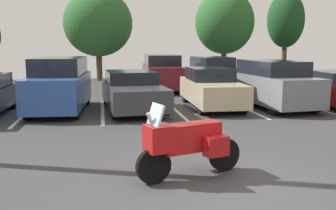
{
  "coord_description": "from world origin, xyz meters",
  "views": [
    {
      "loc": [
        -2.06,
        -6.26,
        2.47
      ],
      "look_at": [
        -0.42,
        3.21,
        0.94
      ],
      "focal_mm": 40.8,
      "sensor_mm": 36.0,
      "label": 1
    }
  ],
  "objects_px": {
    "motorcycle_touring": "(187,143)",
    "car_champagne": "(211,88)",
    "car_charcoal": "(132,91)",
    "car_far_navy": "(258,76)",
    "car_grey": "(274,84)",
    "car_blue": "(60,85)",
    "car_far_tan": "(213,73)",
    "car_far_maroon": "(162,72)"
  },
  "relations": [
    {
      "from": "motorcycle_touring",
      "to": "car_far_maroon",
      "type": "distance_m",
      "value": 13.91
    },
    {
      "from": "car_far_tan",
      "to": "car_far_navy",
      "type": "relative_size",
      "value": 0.88
    },
    {
      "from": "car_far_tan",
      "to": "car_grey",
      "type": "bearing_deg",
      "value": -83.63
    },
    {
      "from": "motorcycle_touring",
      "to": "car_champagne",
      "type": "distance_m",
      "value": 8.23
    },
    {
      "from": "car_blue",
      "to": "car_grey",
      "type": "xyz_separation_m",
      "value": [
        8.17,
        -0.55,
        -0.06
      ]
    },
    {
      "from": "car_far_tan",
      "to": "car_blue",
      "type": "bearing_deg",
      "value": -143.5
    },
    {
      "from": "car_blue",
      "to": "car_far_navy",
      "type": "relative_size",
      "value": 0.92
    },
    {
      "from": "car_grey",
      "to": "car_far_tan",
      "type": "distance_m",
      "value": 6.13
    },
    {
      "from": "car_far_maroon",
      "to": "car_far_tan",
      "type": "relative_size",
      "value": 1.13
    },
    {
      "from": "motorcycle_touring",
      "to": "car_grey",
      "type": "xyz_separation_m",
      "value": [
        5.11,
        7.26,
        0.25
      ]
    },
    {
      "from": "car_far_tan",
      "to": "car_far_navy",
      "type": "bearing_deg",
      "value": 4.29
    },
    {
      "from": "motorcycle_touring",
      "to": "car_grey",
      "type": "height_order",
      "value": "car_grey"
    },
    {
      "from": "motorcycle_touring",
      "to": "car_blue",
      "type": "height_order",
      "value": "car_blue"
    },
    {
      "from": "car_champagne",
      "to": "car_far_maroon",
      "type": "relative_size",
      "value": 0.91
    },
    {
      "from": "car_far_maroon",
      "to": "car_charcoal",
      "type": "bearing_deg",
      "value": -108.97
    },
    {
      "from": "car_charcoal",
      "to": "car_far_navy",
      "type": "distance_m",
      "value": 9.58
    },
    {
      "from": "motorcycle_touring",
      "to": "car_far_tan",
      "type": "bearing_deg",
      "value": 71.65
    },
    {
      "from": "car_champagne",
      "to": "car_grey",
      "type": "relative_size",
      "value": 1.02
    },
    {
      "from": "car_blue",
      "to": "car_charcoal",
      "type": "bearing_deg",
      "value": -2.88
    },
    {
      "from": "car_grey",
      "to": "car_far_navy",
      "type": "distance_m",
      "value": 6.63
    },
    {
      "from": "motorcycle_touring",
      "to": "car_grey",
      "type": "bearing_deg",
      "value": 54.86
    },
    {
      "from": "car_far_tan",
      "to": "car_champagne",
      "type": "bearing_deg",
      "value": -106.92
    },
    {
      "from": "car_champagne",
      "to": "car_far_navy",
      "type": "bearing_deg",
      "value": 52.59
    },
    {
      "from": "car_charcoal",
      "to": "car_far_tan",
      "type": "distance_m",
      "value": 7.45
    },
    {
      "from": "motorcycle_touring",
      "to": "car_blue",
      "type": "relative_size",
      "value": 0.46
    },
    {
      "from": "motorcycle_touring",
      "to": "car_champagne",
      "type": "height_order",
      "value": "car_champagne"
    },
    {
      "from": "car_blue",
      "to": "car_grey",
      "type": "bearing_deg",
      "value": -3.85
    },
    {
      "from": "car_charcoal",
      "to": "car_far_navy",
      "type": "xyz_separation_m",
      "value": [
        7.56,
        5.88,
        -0.01
      ]
    },
    {
      "from": "car_grey",
      "to": "car_champagne",
      "type": "bearing_deg",
      "value": 168.15
    },
    {
      "from": "car_far_maroon",
      "to": "car_far_navy",
      "type": "bearing_deg",
      "value": -2.52
    },
    {
      "from": "car_champagne",
      "to": "car_charcoal",
      "type": "bearing_deg",
      "value": -178.45
    },
    {
      "from": "car_far_maroon",
      "to": "car_far_tan",
      "type": "distance_m",
      "value": 2.76
    },
    {
      "from": "car_blue",
      "to": "car_champagne",
      "type": "bearing_deg",
      "value": -0.49
    },
    {
      "from": "car_charcoal",
      "to": "car_grey",
      "type": "relative_size",
      "value": 1.13
    },
    {
      "from": "car_far_maroon",
      "to": "car_far_tan",
      "type": "xyz_separation_m",
      "value": [
        2.72,
        -0.45,
        -0.05
      ]
    },
    {
      "from": "car_far_navy",
      "to": "car_blue",
      "type": "bearing_deg",
      "value": -150.66
    },
    {
      "from": "car_champagne",
      "to": "car_grey",
      "type": "bearing_deg",
      "value": -11.85
    },
    {
      "from": "motorcycle_touring",
      "to": "car_blue",
      "type": "bearing_deg",
      "value": 111.4
    },
    {
      "from": "car_charcoal",
      "to": "car_far_navy",
      "type": "height_order",
      "value": "car_far_navy"
    },
    {
      "from": "motorcycle_touring",
      "to": "car_far_navy",
      "type": "xyz_separation_m",
      "value": [
        7.16,
        13.56,
        0.03
      ]
    },
    {
      "from": "car_blue",
      "to": "car_far_tan",
      "type": "relative_size",
      "value": 1.05
    },
    {
      "from": "car_charcoal",
      "to": "car_far_tan",
      "type": "height_order",
      "value": "car_far_tan"
    }
  ]
}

